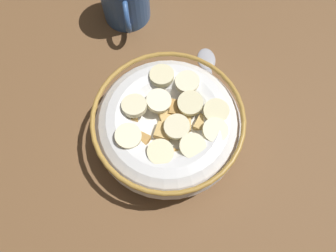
# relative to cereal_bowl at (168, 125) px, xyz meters

# --- Properties ---
(ground_plane) EXTENTS (1.36, 1.36, 0.02)m
(ground_plane) POSITION_rel_cereal_bowl_xyz_m (-0.00, -0.00, -0.04)
(ground_plane) COLOR brown
(cereal_bowl) EXTENTS (0.19, 0.19, 0.07)m
(cereal_bowl) POSITION_rel_cereal_bowl_xyz_m (0.00, 0.00, 0.00)
(cereal_bowl) COLOR white
(cereal_bowl) RESTS_ON ground_plane
(spoon) EXTENTS (0.15, 0.03, 0.01)m
(spoon) POSITION_rel_cereal_bowl_xyz_m (-0.09, 0.07, -0.03)
(spoon) COLOR #A5A5AD
(spoon) RESTS_ON ground_plane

